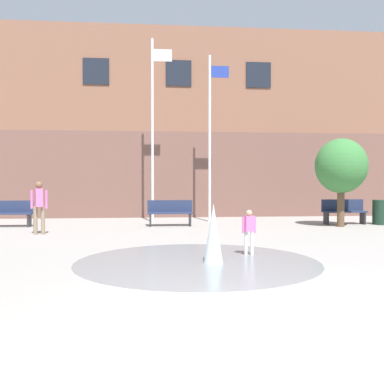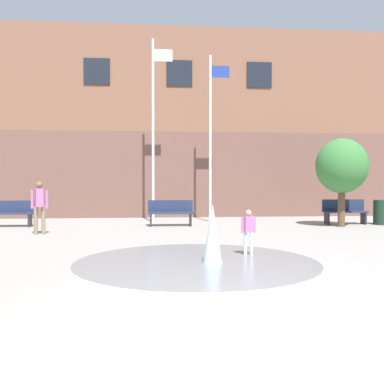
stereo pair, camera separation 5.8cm
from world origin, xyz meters
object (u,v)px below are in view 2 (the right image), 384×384
at_px(park_bench_near_trashcan, 345,211).
at_px(flagpole_left, 154,125).
at_px(child_running, 248,229).
at_px(park_bench_center, 171,212).
at_px(street_tree_near_building, 342,166).
at_px(adult_in_red, 39,203).
at_px(trash_can, 381,212).
at_px(park_bench_far_left, 10,213).
at_px(flagpole_right, 211,133).

bearing_deg(park_bench_near_trashcan, flagpole_left, 168.06).
distance_m(child_running, flagpole_left, 8.65).
bearing_deg(child_running, park_bench_center, 83.70).
xyz_separation_m(park_bench_center, street_tree_near_building, (5.92, -0.81, 1.63)).
xyz_separation_m(park_bench_near_trashcan, street_tree_near_building, (-0.49, -0.84, 1.63)).
relative_size(child_running, flagpole_left, 0.14).
height_order(adult_in_red, trash_can, adult_in_red).
xyz_separation_m(park_bench_center, adult_in_red, (-4.02, -2.11, 0.45)).
distance_m(park_bench_far_left, flagpole_right, 7.94).
height_order(flagpole_right, street_tree_near_building, flagpole_right).
bearing_deg(adult_in_red, park_bench_near_trashcan, -96.29).
xyz_separation_m(park_bench_far_left, park_bench_center, (5.59, -0.23, 0.00)).
bearing_deg(park_bench_near_trashcan, park_bench_center, -179.77).
xyz_separation_m(park_bench_far_left, flagpole_left, (5.02, 1.27, 3.28)).
relative_size(child_running, flagpole_right, 0.15).
bearing_deg(park_bench_far_left, child_running, -42.92).
distance_m(park_bench_far_left, street_tree_near_building, 11.67).
bearing_deg(flagpole_left, adult_in_red, -133.65).
xyz_separation_m(adult_in_red, trash_can, (11.70, 1.87, -0.48)).
relative_size(park_bench_center, child_running, 1.62).
distance_m(flagpole_left, trash_can, 9.06).
relative_size(adult_in_red, street_tree_near_building, 0.52).
xyz_separation_m(trash_can, street_tree_near_building, (-1.76, -0.57, 1.66)).
height_order(park_bench_far_left, flagpole_right, flagpole_right).
height_order(park_bench_near_trashcan, adult_in_red, adult_in_red).
distance_m(park_bench_far_left, park_bench_near_trashcan, 12.01).
xyz_separation_m(park_bench_center, trash_can, (7.68, -0.24, -0.03)).
relative_size(adult_in_red, trash_can, 1.77).
bearing_deg(flagpole_left, park_bench_center, -69.17).
relative_size(flagpole_left, trash_can, 7.82).
relative_size(flagpole_left, flagpole_right, 1.09).
xyz_separation_m(park_bench_far_left, adult_in_red, (1.58, -2.34, 0.45)).
bearing_deg(street_tree_near_building, park_bench_far_left, 174.81).
relative_size(park_bench_near_trashcan, flagpole_right, 0.25).
bearing_deg(child_running, flagpole_left, 85.31).
relative_size(park_bench_far_left, flagpole_left, 0.23).
height_order(park_bench_center, adult_in_red, adult_in_red).
height_order(park_bench_far_left, park_bench_near_trashcan, same).
xyz_separation_m(adult_in_red, flagpole_left, (3.45, 3.61, 2.82)).
relative_size(flagpole_right, street_tree_near_building, 2.10).
bearing_deg(street_tree_near_building, park_bench_center, 172.18).
bearing_deg(park_bench_far_left, flagpole_left, 14.18).
relative_size(adult_in_red, flagpole_left, 0.23).
height_order(flagpole_left, flagpole_right, flagpole_left).
xyz_separation_m(park_bench_near_trashcan, flagpole_right, (-4.76, 1.48, 2.98)).
xyz_separation_m(park_bench_far_left, flagpole_right, (7.25, 1.27, 2.98)).
relative_size(adult_in_red, flagpole_right, 0.25).
bearing_deg(trash_can, flagpole_left, 168.09).
bearing_deg(child_running, street_tree_near_building, 31.57).
bearing_deg(park_bench_center, flagpole_right, 42.29).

